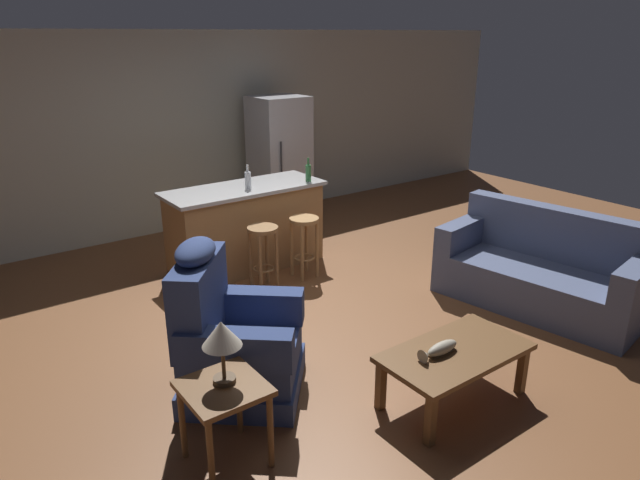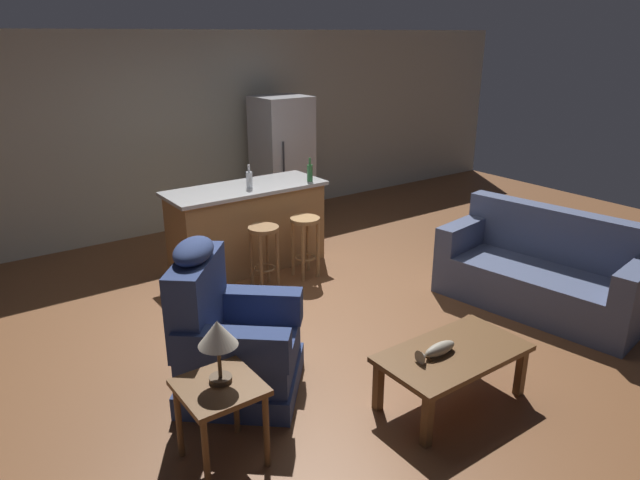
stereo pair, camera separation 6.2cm
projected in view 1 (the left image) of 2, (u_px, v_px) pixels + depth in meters
ground_plane at (316, 308)px, 5.62m from camera, size 12.00×12.00×0.00m
back_wall at (177, 134)px, 7.54m from camera, size 12.00×0.05×2.60m
coffee_table at (455, 357)px, 4.10m from camera, size 1.10×0.60×0.42m
fish_figurine at (439, 350)px, 4.00m from camera, size 0.34×0.10×0.10m
couch at (542, 272)px, 5.60m from camera, size 1.14×2.01×0.94m
recliner_near_lamp at (232, 340)px, 4.20m from camera, size 1.18×1.18×1.20m
end_table at (224, 399)px, 3.46m from camera, size 0.48×0.48×0.56m
table_lamp at (222, 337)px, 3.36m from camera, size 0.24×0.24×0.41m
kitchen_island at (246, 227)px, 6.48m from camera, size 1.80×0.70×0.95m
bar_stool_left at (263, 246)px, 5.92m from camera, size 0.32×0.32×0.68m
bar_stool_right at (304, 236)px, 6.21m from camera, size 0.32×0.32×0.68m
refrigerator at (280, 161)px, 7.94m from camera, size 0.70×0.69×1.76m
bottle_tall_green at (248, 180)px, 6.22m from camera, size 0.07×0.07×0.26m
bottle_short_amber at (308, 172)px, 6.52m from camera, size 0.07×0.07×0.27m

